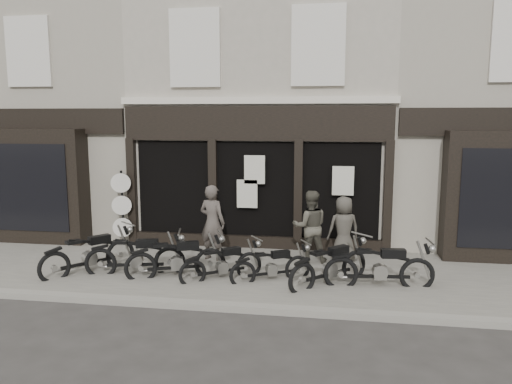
# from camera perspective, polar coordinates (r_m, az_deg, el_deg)

# --- Properties ---
(ground_plane) EXTENTS (90.00, 90.00, 0.00)m
(ground_plane) POSITION_cam_1_polar(r_m,az_deg,el_deg) (10.91, -2.52, -10.86)
(ground_plane) COLOR #2D2B28
(ground_plane) RESTS_ON ground
(pavement) EXTENTS (30.00, 4.20, 0.12)m
(pavement) POSITION_cam_1_polar(r_m,az_deg,el_deg) (11.73, -1.64, -9.13)
(pavement) COLOR #615C55
(pavement) RESTS_ON ground_plane
(kerb) EXTENTS (30.00, 0.25, 0.13)m
(kerb) POSITION_cam_1_polar(r_m,az_deg,el_deg) (9.75, -4.01, -12.93)
(kerb) COLOR gray
(kerb) RESTS_ON ground_plane
(central_building) EXTENTS (7.30, 6.22, 8.34)m
(central_building) POSITION_cam_1_polar(r_m,az_deg,el_deg) (16.16, 1.62, 10.24)
(central_building) COLOR #A3998B
(central_building) RESTS_ON ground
(neighbour_left) EXTENTS (5.60, 6.73, 8.34)m
(neighbour_left) POSITION_cam_1_polar(r_m,az_deg,el_deg) (18.05, -19.13, 9.49)
(neighbour_left) COLOR gray
(neighbour_left) RESTS_ON ground
(neighbour_right) EXTENTS (5.60, 6.73, 8.34)m
(neighbour_right) POSITION_cam_1_polar(r_m,az_deg,el_deg) (16.54, 24.29, 9.31)
(neighbour_right) COLOR gray
(neighbour_right) RESTS_ON ground
(motorcycle_0) EXTENTS (1.66, 1.95, 1.10)m
(motorcycle_0) POSITION_cam_1_polar(r_m,az_deg,el_deg) (12.15, -18.46, -7.09)
(motorcycle_0) COLOR black
(motorcycle_0) RESTS_ON ground
(motorcycle_1) EXTENTS (2.23, 0.84, 1.08)m
(motorcycle_1) POSITION_cam_1_polar(r_m,az_deg,el_deg) (11.70, -13.49, -7.52)
(motorcycle_1) COLOR black
(motorcycle_1) RESTS_ON ground
(motorcycle_2) EXTENTS (2.12, 1.13, 1.07)m
(motorcycle_2) POSITION_cam_1_polar(r_m,az_deg,el_deg) (11.33, -9.00, -7.95)
(motorcycle_2) COLOR black
(motorcycle_2) RESTS_ON ground
(motorcycle_3) EXTENTS (1.70, 1.33, 0.94)m
(motorcycle_3) POSITION_cam_1_polar(r_m,az_deg,el_deg) (11.10, -3.86, -8.50)
(motorcycle_3) COLOR black
(motorcycle_3) RESTS_ON ground
(motorcycle_4) EXTENTS (1.72, 1.11, 0.90)m
(motorcycle_4) POSITION_cam_1_polar(r_m,az_deg,el_deg) (10.98, 1.81, -8.77)
(motorcycle_4) COLOR black
(motorcycle_4) RESTS_ON ground
(motorcycle_5) EXTENTS (1.75, 1.74, 1.06)m
(motorcycle_5) POSITION_cam_1_polar(r_m,az_deg,el_deg) (10.86, 8.45, -8.69)
(motorcycle_5) COLOR black
(motorcycle_5) RESTS_ON ground
(motorcycle_6) EXTENTS (2.32, 0.63, 1.11)m
(motorcycle_6) POSITION_cam_1_polar(r_m,az_deg,el_deg) (10.87, 14.03, -8.75)
(motorcycle_6) COLOR black
(motorcycle_6) RESTS_ON ground
(man_left) EXTENTS (0.79, 0.65, 1.87)m
(man_left) POSITION_cam_1_polar(r_m,az_deg,el_deg) (12.33, -5.01, -3.49)
(man_left) COLOR #49423C
(man_left) RESTS_ON pavement
(man_centre) EXTENTS (0.95, 0.80, 1.76)m
(man_centre) POSITION_cam_1_polar(r_m,az_deg,el_deg) (12.17, 6.20, -3.93)
(man_centre) COLOR #474439
(man_centre) RESTS_ON pavement
(man_right) EXTENTS (0.91, 0.74, 1.61)m
(man_right) POSITION_cam_1_polar(r_m,az_deg,el_deg) (12.37, 9.97, -4.16)
(man_right) COLOR #403D36
(man_right) RESTS_ON pavement
(advert_sign_post) EXTENTS (0.52, 0.34, 2.18)m
(advert_sign_post) POSITION_cam_1_polar(r_m,az_deg,el_deg) (14.13, -15.03, -2.15)
(advert_sign_post) COLOR black
(advert_sign_post) RESTS_ON ground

